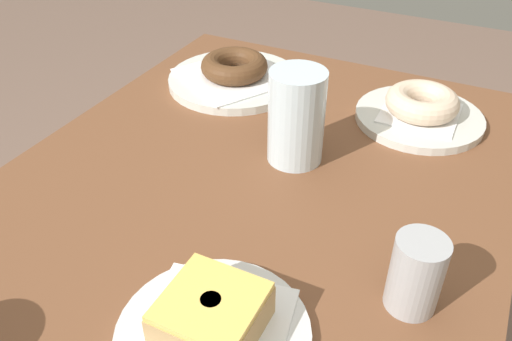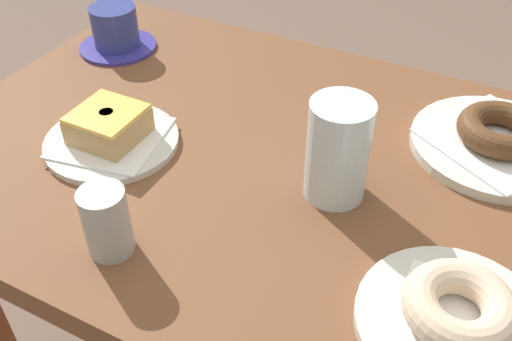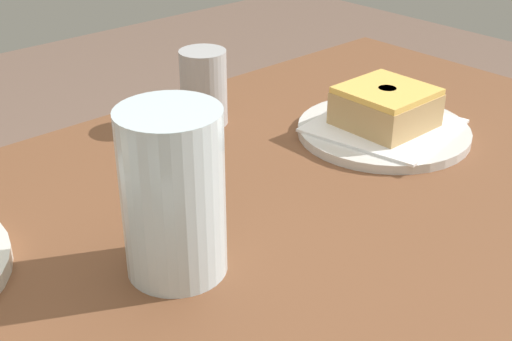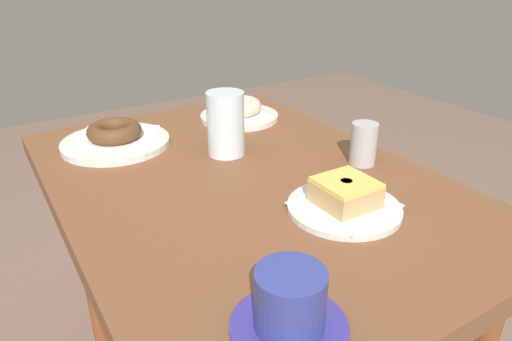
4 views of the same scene
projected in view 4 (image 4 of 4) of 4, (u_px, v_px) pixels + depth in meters
table at (244, 218)px, 0.94m from camera, size 0.95×0.67×0.76m
plate_chocolate_ring at (116, 143)px, 1.04m from camera, size 0.24×0.24×0.01m
napkin_chocolate_ring at (115, 139)px, 1.04m from camera, size 0.24×0.24×0.00m
donut_chocolate_ring at (114, 131)px, 1.03m from camera, size 0.12×0.12×0.04m
plate_glazed_square at (344, 208)px, 0.78m from camera, size 0.19×0.19×0.01m
napkin_glazed_square at (344, 204)px, 0.78m from camera, size 0.17×0.17×0.00m
donut_glazed_square at (345, 192)px, 0.77m from camera, size 0.09×0.09×0.04m
plate_sugar_ring at (239, 117)px, 1.21m from camera, size 0.20×0.20×0.01m
napkin_sugar_ring at (239, 114)px, 1.21m from camera, size 0.12×0.12×0.00m
donut_sugar_ring at (239, 106)px, 1.20m from camera, size 0.12×0.12×0.04m
water_glass at (226, 124)px, 0.98m from camera, size 0.08×0.08×0.14m
coffee_cup at (290, 304)px, 0.52m from camera, size 0.14×0.14×0.08m
sugar_jar at (364, 144)px, 0.94m from camera, size 0.05×0.05×0.09m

